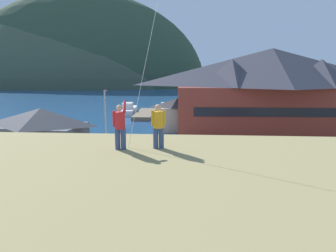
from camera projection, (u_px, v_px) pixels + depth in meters
ground_plane at (150, 193)px, 20.75m from camera, size 600.00×600.00×0.00m
parking_lot_pad at (157, 169)px, 25.64m from camera, size 40.00×20.00×0.10m
bay_water at (177, 100)px, 79.48m from camera, size 360.00×84.00×0.03m
far_hill_west_ridge at (51, 86)px, 141.81m from camera, size 143.62×55.02×66.63m
far_hill_east_peak at (80, 86)px, 140.40m from camera, size 118.36×47.72×85.83m
harbor_lodge at (271, 88)px, 39.78m from camera, size 27.01×12.84×11.27m
storage_shed_near_lot at (43, 137)px, 25.94m from camera, size 7.93×5.34×5.28m
storage_shed_waterside at (181, 113)px, 41.23m from camera, size 6.99×5.13×4.70m
wharf_dock at (145, 114)px, 54.04m from camera, size 3.20×11.28×0.70m
moored_boat_wharfside at (128, 110)px, 56.90m from camera, size 3.15×8.58×2.16m
moored_boat_outer_mooring at (165, 110)px, 56.80m from camera, size 2.98×7.26×2.16m
parked_car_front_row_red at (132, 171)px, 22.08m from camera, size 4.30×2.26×1.82m
parked_car_back_row_right at (218, 158)px, 25.47m from camera, size 4.23×2.10×1.82m
parked_car_corner_spot at (305, 174)px, 21.47m from camera, size 4.34×2.35×1.82m
parked_car_front_row_silver at (237, 179)px, 20.66m from camera, size 4.26×2.18×1.82m
parked_car_back_row_left at (267, 152)px, 27.28m from camera, size 4.31×2.27×1.82m
parking_light_pole at (106, 116)px, 30.72m from camera, size 0.24×0.78×6.34m
person_kite_flyer at (120, 125)px, 11.23m from camera, size 0.52×0.69×1.86m
person_companion at (158, 125)px, 11.38m from camera, size 0.55×0.40×1.74m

